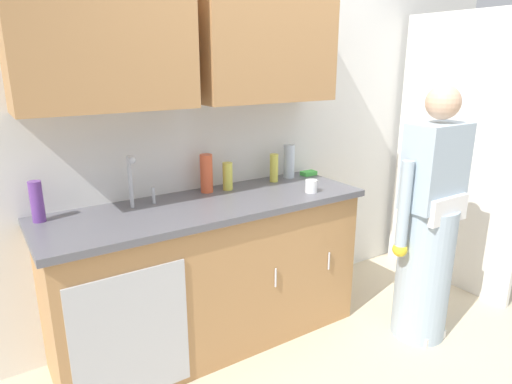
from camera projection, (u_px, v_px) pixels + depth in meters
The scene contains 14 objects.
ground_plane at pixel (349, 367), 2.65m from camera, with size 9.00×9.00×0.00m, color beige.
kitchen_wall_with_uppers at pixel (240, 104), 2.96m from camera, with size 4.80×0.44×2.70m.
closet_door_panel at pixel (457, 155), 3.44m from camera, with size 1.10×0.04×2.10m, color silver.
counter_cabinet at pixel (210, 277), 2.80m from camera, with size 1.90×0.62×0.90m.
countertop at pixel (208, 205), 2.67m from camera, with size 1.96×0.66×0.04m, color #595960.
sink at pixel (148, 215), 2.48m from camera, with size 0.50×0.36×0.35m.
person_at_sink at pixel (428, 236), 2.80m from camera, with size 0.55×0.34×1.62m.
bottle_dish_liquid at pixel (37, 202), 2.31m from camera, with size 0.07×0.07×0.22m, color #66388C.
bottle_water_tall at pixel (206, 173), 2.83m from camera, with size 0.08×0.08×0.24m, color #E05933.
bottle_soap at pixel (274, 168), 3.09m from camera, with size 0.06×0.06×0.20m, color #D8D14C.
bottle_cleaner_spray at pixel (289, 161), 3.19m from camera, with size 0.08×0.08×0.24m, color silver.
bottle_water_short at pixel (228, 176), 2.89m from camera, with size 0.06×0.06×0.18m, color #D8D14C.
cup_by_sink at pixel (311, 186), 2.85m from camera, with size 0.08×0.08×0.08m, color white.
sponge at pixel (309, 173), 3.28m from camera, with size 0.11×0.07×0.03m, color #4CBF4C.
Camera 1 is at (-1.69, -1.58, 1.75)m, focal length 31.35 mm.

